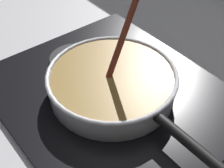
# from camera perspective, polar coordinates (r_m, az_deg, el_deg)

# --- Properties ---
(ground) EXTENTS (2.40, 1.60, 0.04)m
(ground) POSITION_cam_1_polar(r_m,az_deg,el_deg) (0.74, -1.87, -6.15)
(ground) COLOR #B7B7BC
(hob_plate) EXTENTS (0.56, 0.48, 0.01)m
(hob_plate) POSITION_cam_1_polar(r_m,az_deg,el_deg) (0.76, 0.00, -1.88)
(hob_plate) COLOR black
(hob_plate) RESTS_ON ground
(burner_ring) EXTENTS (0.19, 0.19, 0.01)m
(burner_ring) POSITION_cam_1_polar(r_m,az_deg,el_deg) (0.75, 0.00, -1.33)
(burner_ring) COLOR #592D0C
(burner_ring) RESTS_ON hob_plate
(spare_burner) EXTENTS (0.13, 0.13, 0.01)m
(spare_burner) POSITION_cam_1_polar(r_m,az_deg,el_deg) (0.86, -6.89, 4.58)
(spare_burner) COLOR #262628
(spare_burner) RESTS_ON hob_plate
(cooking_pan) EXTENTS (0.45, 0.30, 0.26)m
(cooking_pan) POSITION_cam_1_polar(r_m,az_deg,el_deg) (0.73, 0.10, 0.23)
(cooking_pan) COLOR silver
(cooking_pan) RESTS_ON hob_plate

